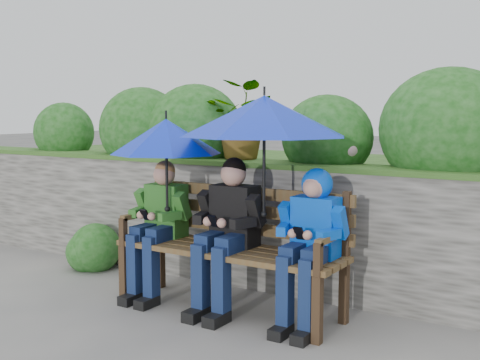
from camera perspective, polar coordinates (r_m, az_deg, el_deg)
The scene contains 8 objects.
ground at distance 4.41m, azimuth -0.71°, elevation -12.50°, with size 60.00×60.00×0.00m, color #5D5D5D.
garden_backdrop at distance 5.65m, azimuth 8.16°, elevation -2.04°, with size 8.00×2.84×1.79m.
park_bench at distance 4.37m, azimuth -0.59°, elevation -5.65°, with size 1.72×0.50×0.91m.
boy_left at distance 4.66m, azimuth -7.71°, elevation -3.84°, with size 0.45×0.52×1.06m.
boy_middle at distance 4.28m, azimuth -1.20°, elevation -4.43°, with size 0.49×0.57×1.11m.
boy_right at distance 3.98m, azimuth 6.70°, elevation -5.02°, with size 0.45×0.55×1.06m.
umbrella_left at distance 4.49m, azimuth -7.01°, elevation 4.11°, with size 0.83×0.83×0.76m.
umbrella_right at distance 4.11m, azimuth 2.31°, elevation 6.08°, with size 1.17×1.17×0.90m.
Camera 1 is at (2.26, -3.50, 1.44)m, focal length 45.00 mm.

